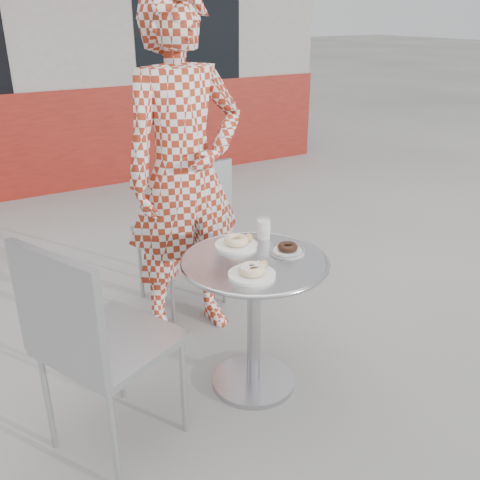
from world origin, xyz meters
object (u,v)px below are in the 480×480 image
bistro_table (254,292)px  seated_person (185,174)px  chair_far (183,260)px  plate_far (237,242)px  milk_cup (264,229)px  chair_left (113,384)px  plate_checker (288,250)px  plate_near (253,271)px

bistro_table → seated_person: size_ratio=0.37×
chair_far → plate_far: bearing=78.3°
chair_far → milk_cup: 0.86m
chair_left → plate_checker: size_ratio=5.90×
seated_person → milk_cup: bearing=-67.9°
chair_far → plate_near: 1.14m
bistro_table → plate_far: 0.25m
chair_left → milk_cup: (0.87, 0.21, 0.43)m
seated_person → plate_checker: bearing=-73.8°
chair_left → milk_cup: size_ratio=8.74×
bistro_table → milk_cup: milk_cup is taller
chair_left → milk_cup: 0.99m
seated_person → plate_checker: size_ratio=11.25×
bistro_table → plate_near: size_ratio=3.38×
plate_far → plate_checker: plate_far is taller
chair_far → plate_checker: (0.11, -0.93, 0.40)m
plate_near → chair_far: bearing=81.6°
chair_far → chair_left: (-0.76, -0.95, 0.01)m
chair_left → plate_near: bearing=-123.7°
plate_near → milk_cup: 0.41m
plate_far → plate_near: same height
plate_far → chair_left: bearing=-164.4°
bistro_table → seated_person: seated_person is taller
milk_cup → seated_person: bearing=113.1°
chair_left → plate_far: chair_left is taller
plate_checker → milk_cup: milk_cup is taller
chair_left → plate_checker: 0.96m
milk_cup → chair_far: bearing=98.0°
chair_left → seated_person: (0.67, 0.67, 0.62)m
bistro_table → chair_far: 0.95m
chair_far → plate_far: size_ratio=4.61×
bistro_table → plate_checker: bearing=-3.0°
bistro_table → chair_left: size_ratio=0.71×
chair_far → plate_far: chair_far is taller
seated_person → plate_checker: seated_person is taller
chair_left → seated_person: 1.13m
bistro_table → plate_checker: 0.25m
chair_left → plate_far: 0.84m
seated_person → plate_checker: 0.72m
chair_left → plate_near: 0.74m
chair_far → plate_checker: size_ratio=5.72×
chair_far → plate_near: (-0.16, -1.05, 0.41)m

